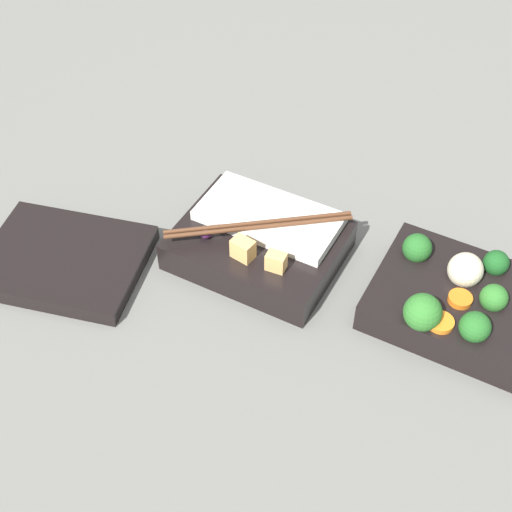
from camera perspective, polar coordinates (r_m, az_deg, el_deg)
name	(u,v)px	position (r m, az deg, el deg)	size (l,w,h in m)	color
ground_plane	(356,276)	(0.81, 7.99, -1.60)	(3.00, 3.00, 0.00)	slate
bento_tray_vegetable	(458,301)	(0.77, 15.89, -3.49)	(0.18, 0.14, 0.07)	black
bento_tray_rice	(260,241)	(0.81, 0.34, 1.21)	(0.18, 0.14, 0.06)	black
bento_lid	(64,260)	(0.83, -15.10, -0.31)	(0.18, 0.14, 0.02)	black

